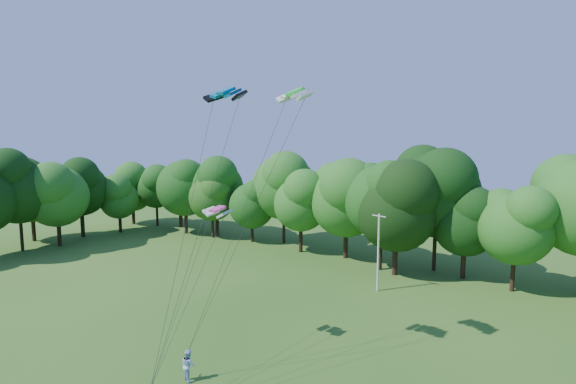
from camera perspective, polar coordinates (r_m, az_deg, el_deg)
The scene contains 8 objects.
utility_pole at distance 42.69m, azimuth 11.39°, elevation -7.40°, with size 1.44×0.37×7.27m.
kite_flyer_right at distance 29.06m, azimuth -12.55°, elevation -20.64°, with size 0.91×0.71×1.87m, color #B4CEFA.
kite_teal at distance 27.48m, azimuth -7.86°, elevation 12.60°, with size 2.64×1.18×0.57m.
kite_green at distance 27.96m, azimuth 0.90°, elevation 12.64°, with size 2.84×2.02×0.60m.
kite_pink at distance 29.96m, azimuth -8.94°, elevation -2.13°, with size 2.08×1.13×0.35m.
tree_back_west at distance 63.95m, azimuth -9.63°, elevation 0.08°, with size 7.28×7.28×10.59m.
tree_back_center at distance 47.09m, azimuth 13.66°, elevation -0.55°, with size 9.07×9.07×13.20m.
tree_flank_west at distance 70.14m, azimuth -29.88°, elevation 0.47°, with size 8.12×8.12×11.81m.
Camera 1 is at (17.53, -9.93, 14.42)m, focal length 28.00 mm.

